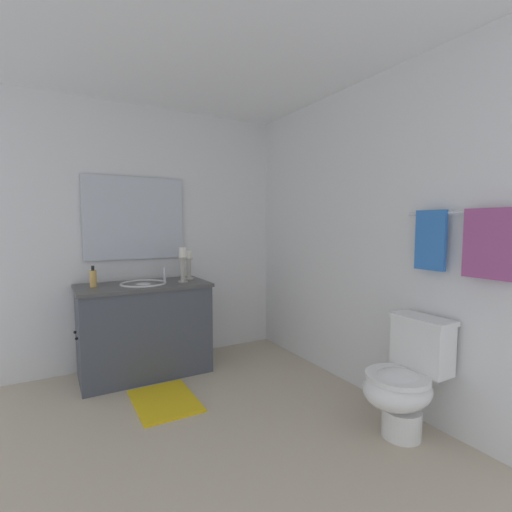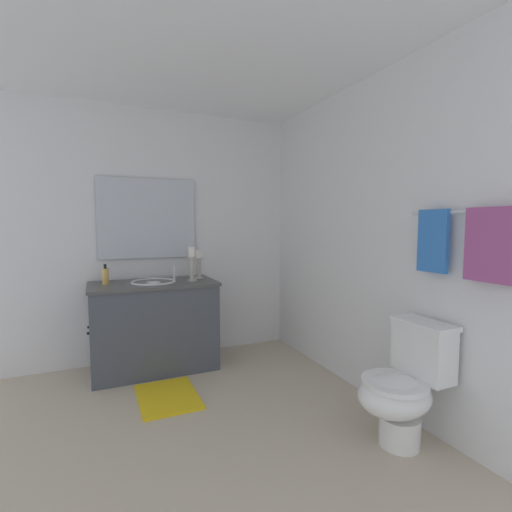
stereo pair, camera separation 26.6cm
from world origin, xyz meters
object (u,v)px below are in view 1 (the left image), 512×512
at_px(towel_near_vanity, 431,240).
at_px(sink_basin, 144,288).
at_px(towel_bar, 461,212).
at_px(candle_holder_tall, 189,265).
at_px(soap_bottle, 93,278).
at_px(toilet, 405,380).
at_px(towel_center, 489,244).
at_px(candle_holder_short, 183,264).
at_px(bath_mat, 165,401).
at_px(vanity_cabinet, 145,329).
at_px(mirror, 135,218).

bearing_deg(towel_near_vanity, sink_basin, -142.31).
bearing_deg(towel_bar, candle_holder_tall, -154.58).
relative_size(soap_bottle, toilet, 0.24).
relative_size(towel_near_vanity, towel_center, 0.97).
distance_m(candle_holder_short, bath_mat, 1.17).
bearing_deg(sink_basin, vanity_cabinet, -90.00).
height_order(towel_bar, towel_center, towel_center).
height_order(toilet, towel_center, towel_center).
relative_size(candle_holder_tall, towel_center, 0.69).
relative_size(candle_holder_tall, soap_bottle, 1.52).
relative_size(soap_bottle, towel_bar, 0.25).
bearing_deg(towel_near_vanity, mirror, -146.20).
height_order(sink_basin, towel_near_vanity, towel_near_vanity).
distance_m(towel_near_vanity, towel_center, 0.36).
height_order(vanity_cabinet, candle_holder_short, candle_holder_short).
height_order(vanity_cabinet, towel_center, towel_center).
distance_m(sink_basin, toilet, 2.21).
bearing_deg(sink_basin, towel_near_vanity, 37.69).
bearing_deg(vanity_cabinet, candle_holder_short, 78.74).
bearing_deg(bath_mat, vanity_cabinet, -180.00).
height_order(candle_holder_tall, candle_holder_short, candle_holder_short).
xyz_separation_m(candle_holder_tall, towel_near_vanity, (1.87, 0.96, 0.28)).
bearing_deg(candle_holder_tall, towel_center, 23.23).
height_order(candle_holder_short, towel_bar, towel_bar).
relative_size(candle_holder_short, soap_bottle, 1.77).
bearing_deg(towel_near_vanity, toilet, -88.84).
xyz_separation_m(candle_holder_tall, toilet, (1.88, 0.75, -0.59)).
xyz_separation_m(toilet, towel_center, (0.35, 0.20, 0.87)).
bearing_deg(towel_bar, bath_mat, -133.90).
distance_m(vanity_cabinet, towel_center, 2.71).
relative_size(candle_holder_short, towel_center, 0.81).
distance_m(candle_holder_tall, towel_center, 2.44).
height_order(towel_near_vanity, bath_mat, towel_near_vanity).
bearing_deg(mirror, vanity_cabinet, -0.01).
bearing_deg(soap_bottle, towel_bar, 41.81).
distance_m(mirror, towel_near_vanity, 2.52).
height_order(toilet, bath_mat, toilet).
relative_size(sink_basin, mirror, 0.44).
bearing_deg(mirror, towel_center, 29.76).
xyz_separation_m(vanity_cabinet, mirror, (-0.28, 0.00, 0.99)).
bearing_deg(candle_holder_tall, mirror, -116.22).
xyz_separation_m(mirror, bath_mat, (0.91, 0.00, -1.39)).
distance_m(sink_basin, towel_near_vanity, 2.33).
bearing_deg(candle_holder_tall, candle_holder_short, -37.68).
height_order(vanity_cabinet, candle_holder_tall, candle_holder_tall).
height_order(vanity_cabinet, towel_bar, towel_bar).
height_order(mirror, soap_bottle, mirror).
distance_m(soap_bottle, towel_center, 2.87).
height_order(soap_bottle, towel_center, towel_center).
distance_m(mirror, toilet, 2.62).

